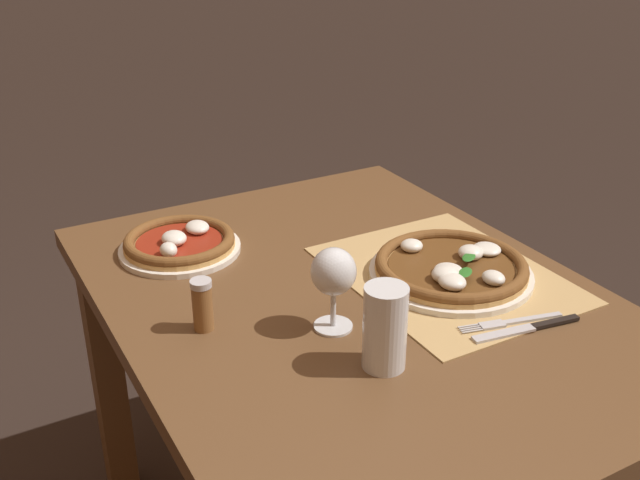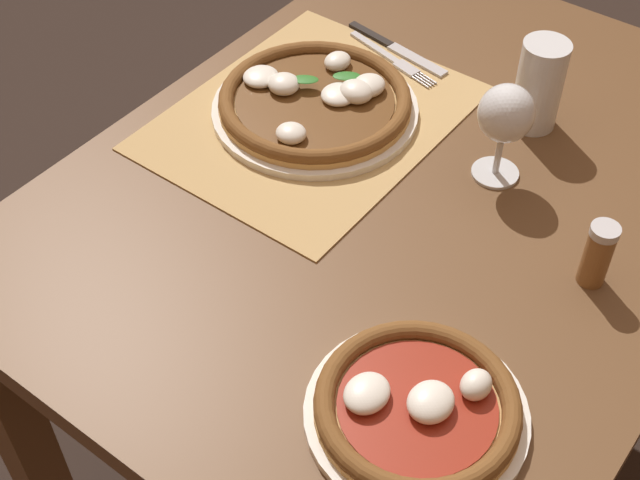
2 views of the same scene
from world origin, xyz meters
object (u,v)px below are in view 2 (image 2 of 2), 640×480
Objects in this scene: fork at (392,59)px; knife at (397,49)px; pizza_far at (417,407)px; wine_glass at (505,117)px; pizza_near at (316,102)px; pint_glass at (539,86)px; pepper_shaker at (598,254)px.

knife is (-0.03, -0.01, 0.00)m from fork.
wine_glass reaches higher than pizza_far.
pizza_near is 1.52× the size of knife.
pizza_far is 1.20× the size of knife.
wine_glass is 0.33m from fork.
wine_glass is at bearing 5.68° from pint_glass.
wine_glass is 0.78× the size of fork.
pizza_far is 1.79× the size of pint_glass.
pint_glass reaches higher than knife.
pizza_far is at bearing 14.68° from pint_glass.
knife is (-0.22, 0.01, -0.02)m from pizza_near.
wine_glass is 1.07× the size of pint_glass.
pizza_far is at bearing -12.18° from pepper_shaker.
pizza_far is (0.38, 0.43, -0.00)m from pizza_near.
wine_glass reaches higher than fork.
pizza_near is 0.57m from pizza_far.
pepper_shaker is (0.06, 0.50, 0.03)m from pizza_near.
pizza_near reaches higher than pizza_far.
knife is at bearing -144.66° from pizza_far.
pint_glass is at bearing -139.07° from pepper_shaker.
pepper_shaker is (0.29, 0.49, 0.04)m from knife.
pizza_near is 1.26× the size of pizza_far.
wine_glass is at bearing -162.46° from pizza_far.
pizza_far is 0.74m from knife.
pint_glass is (-0.14, -0.01, -0.04)m from wine_glass.
pizza_far is 0.58m from pint_glass.
pizza_far reaches higher than fork.
pint_glass is at bearing 82.51° from knife.
pepper_shaker is at bearing 61.80° from wine_glass.
knife is 0.57m from pepper_shaker.
knife reaches higher than fork.
pizza_far is at bearing 48.76° from pizza_near.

